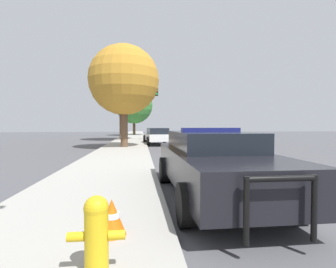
{
  "coord_description": "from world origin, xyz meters",
  "views": [
    {
      "loc": [
        -4.06,
        -6.39,
        1.54
      ],
      "look_at": [
        -1.93,
        13.87,
        0.86
      ],
      "focal_mm": 28.0,
      "sensor_mm": 36.0,
      "label": 1
    }
  ],
  "objects_px": {
    "tree_sidewalk_near": "(124,80)",
    "tree_sidewalk_mid": "(121,86)",
    "tree_sidewalk_far": "(134,105)",
    "police_car": "(213,161)",
    "traffic_light": "(138,101)",
    "car_background_midblock": "(157,136)",
    "fire_hydrant": "(96,232)",
    "traffic_cone": "(112,217)"
  },
  "relations": [
    {
      "from": "fire_hydrant",
      "to": "traffic_cone",
      "type": "relative_size",
      "value": 1.6
    },
    {
      "from": "police_car",
      "to": "traffic_light",
      "type": "bearing_deg",
      "value": -85.53
    },
    {
      "from": "car_background_midblock",
      "to": "traffic_cone",
      "type": "relative_size",
      "value": 9.77
    },
    {
      "from": "traffic_light",
      "to": "traffic_cone",
      "type": "height_order",
      "value": "traffic_light"
    },
    {
      "from": "traffic_cone",
      "to": "traffic_light",
      "type": "bearing_deg",
      "value": 89.59
    },
    {
      "from": "fire_hydrant",
      "to": "traffic_light",
      "type": "height_order",
      "value": "traffic_light"
    },
    {
      "from": "traffic_light",
      "to": "tree_sidewalk_near",
      "type": "relative_size",
      "value": 0.79
    },
    {
      "from": "traffic_light",
      "to": "tree_sidewalk_mid",
      "type": "bearing_deg",
      "value": 133.92
    },
    {
      "from": "fire_hydrant",
      "to": "tree_sidewalk_far",
      "type": "xyz_separation_m",
      "value": [
        -0.53,
        36.66,
        3.99
      ]
    },
    {
      "from": "police_car",
      "to": "car_background_midblock",
      "type": "bearing_deg",
      "value": -89.81
    },
    {
      "from": "fire_hydrant",
      "to": "tree_sidewalk_far",
      "type": "relative_size",
      "value": 0.1
    },
    {
      "from": "traffic_light",
      "to": "tree_sidewalk_mid",
      "type": "relative_size",
      "value": 0.65
    },
    {
      "from": "car_background_midblock",
      "to": "tree_sidewalk_near",
      "type": "xyz_separation_m",
      "value": [
        -2.36,
        -3.38,
        3.75
      ]
    },
    {
      "from": "traffic_light",
      "to": "traffic_cone",
      "type": "xyz_separation_m",
      "value": [
        -0.15,
        -21.44,
        -3.43
      ]
    },
    {
      "from": "traffic_light",
      "to": "tree_sidewalk_far",
      "type": "height_order",
      "value": "tree_sidewalk_far"
    },
    {
      "from": "tree_sidewalk_mid",
      "to": "traffic_cone",
      "type": "xyz_separation_m",
      "value": [
        1.58,
        -23.25,
        -5.13
      ]
    },
    {
      "from": "car_background_midblock",
      "to": "fire_hydrant",
      "type": "bearing_deg",
      "value": -100.0
    },
    {
      "from": "fire_hydrant",
      "to": "tree_sidewalk_near",
      "type": "height_order",
      "value": "tree_sidewalk_near"
    },
    {
      "from": "car_background_midblock",
      "to": "traffic_cone",
      "type": "height_order",
      "value": "car_background_midblock"
    },
    {
      "from": "police_car",
      "to": "traffic_light",
      "type": "xyz_separation_m",
      "value": [
        -1.77,
        19.33,
        3.03
      ]
    },
    {
      "from": "tree_sidewalk_near",
      "to": "tree_sidewalk_far",
      "type": "relative_size",
      "value": 0.93
    },
    {
      "from": "car_background_midblock",
      "to": "traffic_cone",
      "type": "bearing_deg",
      "value": -100.11
    },
    {
      "from": "tree_sidewalk_mid",
      "to": "traffic_cone",
      "type": "distance_m",
      "value": 23.86
    },
    {
      "from": "car_background_midblock",
      "to": "tree_sidewalk_near",
      "type": "relative_size",
      "value": 0.69
    },
    {
      "from": "car_background_midblock",
      "to": "traffic_cone",
      "type": "xyz_separation_m",
      "value": [
        -1.67,
        -17.28,
        -0.35
      ]
    },
    {
      "from": "fire_hydrant",
      "to": "tree_sidewalk_far",
      "type": "bearing_deg",
      "value": 90.83
    },
    {
      "from": "police_car",
      "to": "traffic_cone",
      "type": "height_order",
      "value": "police_car"
    },
    {
      "from": "police_car",
      "to": "traffic_cone",
      "type": "bearing_deg",
      "value": 46.88
    },
    {
      "from": "fire_hydrant",
      "to": "tree_sidewalk_near",
      "type": "xyz_separation_m",
      "value": [
        -0.64,
        14.76,
        3.94
      ]
    },
    {
      "from": "traffic_cone",
      "to": "police_car",
      "type": "bearing_deg",
      "value": 47.65
    },
    {
      "from": "tree_sidewalk_far",
      "to": "police_car",
      "type": "bearing_deg",
      "value": -85.74
    },
    {
      "from": "police_car",
      "to": "car_background_midblock",
      "type": "xyz_separation_m",
      "value": [
        -0.25,
        15.16,
        -0.04
      ]
    },
    {
      "from": "police_car",
      "to": "tree_sidewalk_mid",
      "type": "xyz_separation_m",
      "value": [
        -3.51,
        21.13,
        4.74
      ]
    },
    {
      "from": "police_car",
      "to": "tree_sidewalk_mid",
      "type": "bearing_deg",
      "value": -81.34
    },
    {
      "from": "police_car",
      "to": "tree_sidewalk_mid",
      "type": "relative_size",
      "value": 0.64
    },
    {
      "from": "tree_sidewalk_mid",
      "to": "police_car",
      "type": "bearing_deg",
      "value": -80.57
    },
    {
      "from": "tree_sidewalk_near",
      "to": "tree_sidewalk_mid",
      "type": "xyz_separation_m",
      "value": [
        -0.89,
        9.35,
        1.03
      ]
    },
    {
      "from": "car_background_midblock",
      "to": "traffic_cone",
      "type": "distance_m",
      "value": 17.36
    },
    {
      "from": "fire_hydrant",
      "to": "car_background_midblock",
      "type": "bearing_deg",
      "value": 84.58
    },
    {
      "from": "traffic_light",
      "to": "tree_sidewalk_mid",
      "type": "distance_m",
      "value": 3.03
    },
    {
      "from": "tree_sidewalk_mid",
      "to": "traffic_cone",
      "type": "relative_size",
      "value": 17.37
    },
    {
      "from": "traffic_light",
      "to": "traffic_cone",
      "type": "relative_size",
      "value": 11.26
    }
  ]
}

